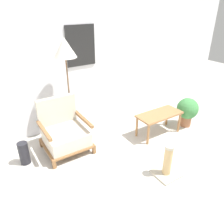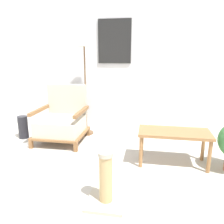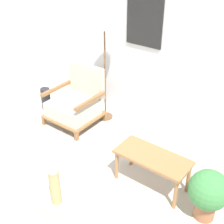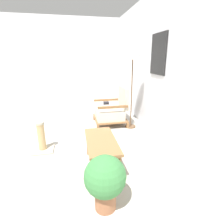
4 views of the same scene
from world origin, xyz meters
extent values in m
plane|color=#B7B2A8|center=(0.00, 0.00, 0.00)|extent=(14.00, 14.00, 0.00)
cube|color=silver|center=(0.00, 2.51, 1.35)|extent=(8.00, 0.06, 2.70)
cube|color=black|center=(0.07, 2.47, 1.55)|extent=(0.56, 0.02, 0.72)
cube|color=brown|center=(-0.99, 1.39, 0.06)|extent=(0.05, 0.05, 0.12)
cube|color=brown|center=(-0.30, 1.39, 0.06)|extent=(0.05, 0.05, 0.12)
cube|color=brown|center=(-0.99, 2.05, 0.06)|extent=(0.05, 0.05, 0.12)
cube|color=brown|center=(-0.30, 2.05, 0.06)|extent=(0.05, 0.05, 0.12)
cube|color=brown|center=(-0.64, 1.72, 0.14)|extent=(0.73, 0.71, 0.03)
cube|color=#BCB29E|center=(-0.64, 1.70, 0.27)|extent=(0.65, 0.61, 0.22)
cube|color=#BCB29E|center=(-0.64, 2.03, 0.62)|extent=(0.65, 0.08, 0.49)
cube|color=brown|center=(-0.98, 1.72, 0.50)|extent=(0.05, 0.65, 0.05)
cube|color=brown|center=(-0.31, 1.72, 0.50)|extent=(0.05, 0.65, 0.05)
cylinder|color=brown|center=(-0.36, 2.13, 0.01)|extent=(0.23, 0.23, 0.03)
cylinder|color=brown|center=(-0.36, 2.13, 0.74)|extent=(0.02, 0.02, 1.43)
cone|color=beige|center=(-0.36, 2.13, 1.62)|extent=(0.37, 0.37, 0.32)
cube|color=olive|center=(1.01, 1.26, 0.41)|extent=(0.86, 0.40, 0.04)
cylinder|color=olive|center=(0.62, 1.11, 0.20)|extent=(0.04, 0.04, 0.39)
cylinder|color=olive|center=(1.40, 1.11, 0.20)|extent=(0.04, 0.04, 0.39)
cylinder|color=olive|center=(0.62, 1.42, 0.20)|extent=(0.04, 0.04, 0.39)
cylinder|color=olive|center=(1.40, 1.42, 0.20)|extent=(0.04, 0.04, 0.39)
cylinder|color=black|center=(-1.32, 1.75, 0.18)|extent=(0.16, 0.16, 0.37)
cylinder|color=#935B3D|center=(1.70, 1.19, 0.10)|extent=(0.22, 0.22, 0.20)
sphere|color=#3D7F42|center=(1.70, 1.19, 0.38)|extent=(0.42, 0.42, 0.42)
cube|color=#B2A893|center=(0.34, 0.37, 0.01)|extent=(0.34, 0.34, 0.03)
cylinder|color=tan|center=(0.34, 0.37, 0.25)|extent=(0.12, 0.12, 0.44)
cylinder|color=#B2A893|center=(0.34, 0.37, 0.49)|extent=(0.14, 0.14, 0.04)
camera|label=1|loc=(-1.65, -1.25, 2.26)|focal=35.00mm
camera|label=2|loc=(0.69, -1.33, 1.32)|focal=35.00mm
camera|label=3|loc=(2.30, -1.21, 2.66)|focal=50.00mm
camera|label=4|loc=(3.13, 0.96, 1.49)|focal=28.00mm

